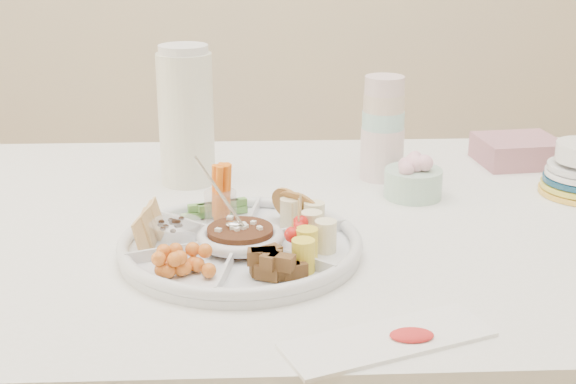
{
  "coord_description": "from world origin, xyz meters",
  "views": [
    {
      "loc": [
        -0.09,
        -1.32,
        1.28
      ],
      "look_at": [
        -0.03,
        -0.05,
        0.83
      ],
      "focal_mm": 50.0,
      "sensor_mm": 36.0,
      "label": 1
    }
  ],
  "objects": [
    {
      "name": "cup_stack",
      "position": [
        0.17,
        0.22,
        0.88
      ],
      "size": [
        0.11,
        0.11,
        0.24
      ],
      "primitive_type": "cylinder",
      "rotation": [
        0.0,
        0.0,
        0.36
      ],
      "color": "silver",
      "rests_on": "dining_table"
    },
    {
      "name": "tortillas",
      "position": [
        -0.03,
        -0.05,
        0.8
      ],
      "size": [
        0.11,
        0.11,
        0.05
      ],
      "primitive_type": null,
      "rotation": [
        0.0,
        0.0,
        0.35
      ],
      "color": "#AF7835",
      "rests_on": "party_tray"
    },
    {
      "name": "placemat",
      "position": [
        0.08,
        -0.44,
        0.76
      ],
      "size": [
        0.29,
        0.18,
        0.01
      ],
      "primitive_type": "cube",
      "rotation": [
        0.0,
        0.0,
        0.37
      ],
      "color": "white",
      "rests_on": "dining_table"
    },
    {
      "name": "pita_raisins",
      "position": [
        -0.24,
        -0.13,
        0.8
      ],
      "size": [
        0.15,
        0.15,
        0.06
      ],
      "primitive_type": null,
      "rotation": [
        0.0,
        0.0,
        0.35
      ],
      "color": "tan",
      "rests_on": "party_tray"
    },
    {
      "name": "bean_dip",
      "position": [
        -0.11,
        -0.15,
        0.79
      ],
      "size": [
        0.13,
        0.13,
        0.04
      ],
      "primitive_type": "cylinder",
      "rotation": [
        0.0,
        0.0,
        0.35
      ],
      "color": "#321E12",
      "rests_on": "party_tray"
    },
    {
      "name": "napkin_stack",
      "position": [
        0.48,
        0.31,
        0.79
      ],
      "size": [
        0.18,
        0.16,
        0.06
      ],
      "primitive_type": "cube",
      "rotation": [
        0.0,
        0.0,
        0.11
      ],
      "color": "#B27481",
      "rests_on": "dining_table"
    },
    {
      "name": "granola_chunks",
      "position": [
        -0.07,
        -0.28,
        0.79
      ],
      "size": [
        0.12,
        0.12,
        0.04
      ],
      "primitive_type": null,
      "rotation": [
        0.0,
        0.0,
        0.35
      ],
      "color": "#553B15",
      "rests_on": "party_tray"
    },
    {
      "name": "carrot_cucumber",
      "position": [
        -0.16,
        -0.03,
        0.82
      ],
      "size": [
        0.14,
        0.14,
        0.1
      ],
      "primitive_type": null,
      "rotation": [
        0.0,
        0.0,
        0.35
      ],
      "color": "orange",
      "rests_on": "party_tray"
    },
    {
      "name": "thermos",
      "position": [
        -0.22,
        0.21,
        0.9
      ],
      "size": [
        0.14,
        0.14,
        0.28
      ],
      "primitive_type": "cylinder",
      "rotation": [
        0.0,
        0.0,
        0.32
      ],
      "color": "silver",
      "rests_on": "dining_table"
    },
    {
      "name": "flower_bowl",
      "position": [
        0.21,
        0.1,
        0.8
      ],
      "size": [
        0.13,
        0.13,
        0.08
      ],
      "primitive_type": "cylinder",
      "rotation": [
        0.0,
        0.0,
        0.19
      ],
      "color": "#AFC0B4",
      "rests_on": "dining_table"
    },
    {
      "name": "cherries",
      "position": [
        -0.2,
        -0.25,
        0.79
      ],
      "size": [
        0.13,
        0.13,
        0.04
      ],
      "primitive_type": null,
      "rotation": [
        0.0,
        0.0,
        0.35
      ],
      "color": "orange",
      "rests_on": "party_tray"
    },
    {
      "name": "banana_tomato",
      "position": [
        0.02,
        -0.18,
        0.82
      ],
      "size": [
        0.14,
        0.14,
        0.09
      ],
      "primitive_type": null,
      "rotation": [
        0.0,
        0.0,
        0.35
      ],
      "color": "#F8F667",
      "rests_on": "party_tray"
    },
    {
      "name": "party_tray",
      "position": [
        -0.11,
        -0.15,
        0.78
      ],
      "size": [
        0.49,
        0.49,
        0.04
      ],
      "primitive_type": "cylinder",
      "rotation": [
        0.0,
        0.0,
        0.35
      ],
      "color": "silver",
      "rests_on": "dining_table"
    }
  ]
}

